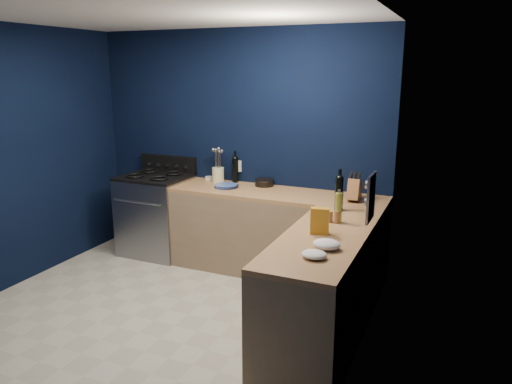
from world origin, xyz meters
The scene contains 27 objects.
floor centered at (0.00, 0.00, -0.01)m, with size 3.50×3.50×0.02m, color #AAA696.
ceiling centered at (0.00, 0.00, 2.61)m, with size 3.50×3.50×0.02m, color silver.
wall_back centered at (0.00, 1.76, 1.30)m, with size 3.50×0.02×2.60m, color black.
wall_right centered at (1.76, 0.00, 1.30)m, with size 0.02×3.50×2.60m, color black.
cab_back centered at (0.60, 1.44, 0.43)m, with size 2.30×0.63×0.86m, color #876D52.
top_back centered at (0.60, 1.44, 0.88)m, with size 2.30×0.63×0.04m, color brown.
cab_right centered at (1.44, 0.29, 0.43)m, with size 0.63×1.67×0.86m, color #876D52.
top_right centered at (1.44, 0.29, 0.88)m, with size 0.63×1.67×0.04m, color brown.
gas_range centered at (-0.93, 1.42, 0.46)m, with size 0.76×0.66×0.92m, color gray.
oven_door centered at (-0.93, 1.10, 0.45)m, with size 0.59×0.02×0.42m, color black.
cooktop centered at (-0.93, 1.42, 0.94)m, with size 0.76×0.66×0.03m, color black.
backguard centered at (-0.93, 1.72, 1.04)m, with size 0.76×0.06×0.20m, color black.
spice_panel centered at (1.74, 0.55, 1.18)m, with size 0.02×0.28×0.38m, color gray.
wall_outlet centered at (0.00, 1.74, 1.08)m, with size 0.09×0.02×0.13m, color white.
plate_stack centered at (0.01, 1.42, 0.92)m, with size 0.25×0.25×0.03m, color #27458D.
ramekin centered at (-0.35, 1.69, 0.92)m, with size 0.09×0.09×0.04m, color white.
utensil_crock centered at (-0.19, 1.62, 0.98)m, with size 0.13×0.13×0.17m, color beige.
wine_bottle_back centered at (-0.01, 1.69, 1.04)m, with size 0.07×0.07×0.28m, color black.
lemon_basket centered at (0.37, 1.65, 0.94)m, with size 0.20×0.20×0.08m, color black.
knife_block centered at (1.42, 1.44, 1.00)m, with size 0.11×0.19×0.21m, color brown.
wine_bottle_right centered at (1.36, 1.03, 1.05)m, with size 0.08×0.08×0.31m, color black.
oil_bottle centered at (1.45, 0.68, 1.03)m, with size 0.06×0.06×0.26m, color olive.
spice_jar_near centered at (1.44, 0.66, 0.95)m, with size 0.05×0.05×0.11m, color olive.
spice_jar_far centered at (1.38, 0.66, 0.95)m, with size 0.05×0.05×0.10m, color olive.
crouton_bag centered at (1.39, 0.33, 1.01)m, with size 0.14×0.07×0.21m, color #C44116.
towel_front centered at (1.53, 0.03, 0.94)m, with size 0.20×0.17×0.07m, color white.
towel_end centered at (1.50, -0.17, 0.93)m, with size 0.18×0.16×0.05m, color white.
Camera 1 is at (2.38, -3.21, 2.17)m, focal length 34.14 mm.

